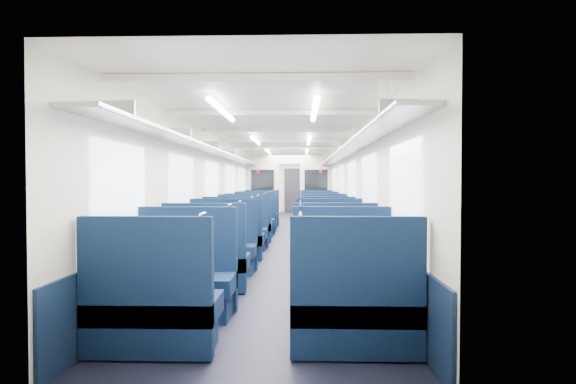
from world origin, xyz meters
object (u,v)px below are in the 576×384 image
Objects in this scene: bulkhead at (289,187)px; seat_14 at (254,222)px; seat_1 at (355,311)px; seat_12 at (249,227)px; end_door at (293,190)px; seat_13 at (320,227)px; seat_19 at (315,216)px; seat_3 at (343,281)px; seat_17 at (317,219)px; seat_5 at (335,262)px; seat_9 at (325,239)px; seat_7 at (329,249)px; seat_0 at (153,310)px; seat_11 at (322,232)px; seat_6 at (222,250)px; seat_18 at (262,215)px; seat_16 at (258,219)px; seat_8 at (234,240)px; seat_15 at (318,222)px; seat_4 at (207,263)px; seat_10 at (242,232)px.

seat_14 is (-0.83, -3.14, -0.87)m from bulkhead.
seat_12 is at bearing 103.65° from seat_1.
end_door is 1.70× the size of seat_13.
seat_14 is at bearing -127.37° from seat_19.
end_door is 6.99m from seat_19.
seat_17 is (0.00, 7.91, 0.00)m from seat_3.
seat_13 is at bearing 90.00° from seat_1.
seat_9 is at bearing 90.00° from seat_5.
end_door is at bearing 93.46° from seat_7.
seat_11 is (1.66, 5.77, 0.00)m from seat_0.
seat_9 is (0.00, 3.49, 0.00)m from seat_3.
seat_6 is 1.00× the size of seat_18.
end_door is 10.36m from seat_12.
seat_16 is 1.00× the size of seat_18.
seat_16 is at bearing 126.39° from seat_13.
seat_11 is 4.83m from seat_18.
seat_12 is (0.00, 2.37, 0.00)m from seat_8.
seat_5 is 1.00× the size of seat_15.
end_door is 1.70× the size of seat_17.
seat_0 is 1.00× the size of seat_11.
seat_3 is 1.00× the size of seat_4.
seat_10 is (-1.66, 4.55, 0.00)m from seat_3.
seat_13 is 1.00× the size of seat_17.
seat_14 is 1.91m from seat_17.
seat_7 and seat_11 have the same top height.
seat_19 is at bearing 76.57° from seat_6.
seat_8 is 2.37m from seat_12.
seat_0 is 4.91m from seat_9.
seat_17 and seat_18 have the same top height.
seat_1 is 1.00× the size of seat_14.
seat_17 is 1.00× the size of seat_19.
end_door is at bearing 95.16° from seat_15.
seat_1 is at bearing -63.10° from seat_6.
end_door is 17.21m from seat_0.
seat_6 is at bearing -109.52° from seat_15.
seat_8 is (-0.83, -6.72, -0.87)m from bulkhead.
seat_6 is at bearing 116.90° from seat_1.
seat_14 is 1.66m from seat_15.
seat_7 is at bearing -86.54° from end_door.
seat_15 is at bearing -75.61° from bulkhead.
seat_15 is 1.00× the size of seat_19.
seat_4 is 6.93m from seat_16.
seat_3 and seat_4 have the same top height.
seat_13 is at bearing 90.00° from seat_9.
seat_5 is at bearing -90.00° from seat_11.
seat_17 is (0.00, 4.42, 0.00)m from seat_9.
seat_1 and seat_10 have the same top height.
seat_6 is 1.00× the size of seat_19.
seat_13 is at bearing -53.61° from seat_16.
seat_12 is (0.00, 1.19, 0.00)m from seat_10.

